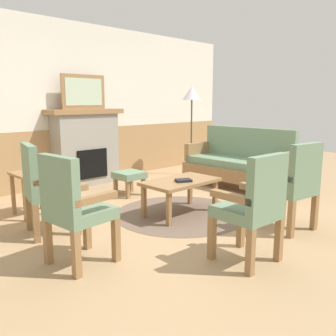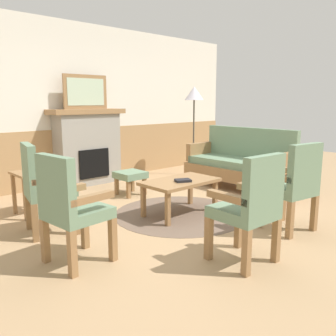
{
  "view_description": "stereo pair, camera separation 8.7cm",
  "coord_description": "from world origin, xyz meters",
  "px_view_note": "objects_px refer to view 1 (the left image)",
  "views": [
    {
      "loc": [
        -3.22,
        -2.96,
        1.41
      ],
      "look_at": [
        0.0,
        0.35,
        0.55
      ],
      "focal_mm": 38.45,
      "sensor_mm": 36.0,
      "label": 1
    },
    {
      "loc": [
        -3.16,
        -3.02,
        1.41
      ],
      "look_at": [
        0.0,
        0.35,
        0.55
      ],
      "focal_mm": 38.45,
      "sensor_mm": 36.0,
      "label": 2
    }
  ],
  "objects_px": {
    "book_on_table": "(183,180)",
    "fireplace": "(86,147)",
    "framed_picture": "(84,92)",
    "couch": "(239,164)",
    "armchair_front_center": "(254,204)",
    "side_table": "(32,181)",
    "armchair_near_fireplace": "(44,185)",
    "armchair_by_window_left": "(73,205)",
    "coffee_table": "(181,184)",
    "footstool": "(129,177)",
    "floor_lamp_by_couch": "(192,99)",
    "armchair_front_left": "(294,183)"
  },
  "relations": [
    {
      "from": "armchair_front_center",
      "to": "armchair_by_window_left",
      "type": "bearing_deg",
      "value": 137.53
    },
    {
      "from": "book_on_table",
      "to": "fireplace",
      "type": "bearing_deg",
      "value": 87.89
    },
    {
      "from": "coffee_table",
      "to": "armchair_by_window_left",
      "type": "relative_size",
      "value": 0.98
    },
    {
      "from": "footstool",
      "to": "armchair_front_left",
      "type": "height_order",
      "value": "armchair_front_left"
    },
    {
      "from": "floor_lamp_by_couch",
      "to": "coffee_table",
      "type": "bearing_deg",
      "value": -140.83
    },
    {
      "from": "book_on_table",
      "to": "armchair_front_left",
      "type": "relative_size",
      "value": 0.19
    },
    {
      "from": "fireplace",
      "to": "floor_lamp_by_couch",
      "type": "distance_m",
      "value": 2.17
    },
    {
      "from": "side_table",
      "to": "armchair_front_center",
      "type": "bearing_deg",
      "value": -73.5
    },
    {
      "from": "armchair_by_window_left",
      "to": "armchair_front_left",
      "type": "relative_size",
      "value": 1.0
    },
    {
      "from": "armchair_near_fireplace",
      "to": "floor_lamp_by_couch",
      "type": "height_order",
      "value": "floor_lamp_by_couch"
    },
    {
      "from": "armchair_near_fireplace",
      "to": "footstool",
      "type": "bearing_deg",
      "value": 21.76
    },
    {
      "from": "fireplace",
      "to": "armchair_front_center",
      "type": "distance_m",
      "value": 3.73
    },
    {
      "from": "armchair_by_window_left",
      "to": "floor_lamp_by_couch",
      "type": "relative_size",
      "value": 0.58
    },
    {
      "from": "footstool",
      "to": "armchair_by_window_left",
      "type": "xyz_separation_m",
      "value": [
        -1.82,
        -1.55,
        0.25
      ]
    },
    {
      "from": "coffee_table",
      "to": "side_table",
      "type": "height_order",
      "value": "side_table"
    },
    {
      "from": "couch",
      "to": "book_on_table",
      "type": "xyz_separation_m",
      "value": [
        -1.75,
        -0.4,
        0.06
      ]
    },
    {
      "from": "book_on_table",
      "to": "armchair_near_fireplace",
      "type": "relative_size",
      "value": 0.19
    },
    {
      "from": "footstool",
      "to": "armchair_by_window_left",
      "type": "relative_size",
      "value": 0.41
    },
    {
      "from": "couch",
      "to": "book_on_table",
      "type": "bearing_deg",
      "value": -167.14
    },
    {
      "from": "fireplace",
      "to": "armchair_near_fireplace",
      "type": "distance_m",
      "value": 2.36
    },
    {
      "from": "armchair_front_center",
      "to": "side_table",
      "type": "bearing_deg",
      "value": 106.5
    },
    {
      "from": "fireplace",
      "to": "armchair_by_window_left",
      "type": "bearing_deg",
      "value": -123.5
    },
    {
      "from": "armchair_near_fireplace",
      "to": "armchair_by_window_left",
      "type": "height_order",
      "value": "same"
    },
    {
      "from": "coffee_table",
      "to": "side_table",
      "type": "xyz_separation_m",
      "value": [
        -1.35,
        1.26,
        0.05
      ]
    },
    {
      "from": "coffee_table",
      "to": "armchair_by_window_left",
      "type": "xyz_separation_m",
      "value": [
        -1.7,
        -0.36,
        0.15
      ]
    },
    {
      "from": "armchair_near_fireplace",
      "to": "armchair_front_center",
      "type": "bearing_deg",
      "value": -63.12
    },
    {
      "from": "coffee_table",
      "to": "footstool",
      "type": "xyz_separation_m",
      "value": [
        0.12,
        1.19,
        -0.1
      ]
    },
    {
      "from": "book_on_table",
      "to": "floor_lamp_by_couch",
      "type": "xyz_separation_m",
      "value": [
        1.99,
        1.68,
        1.0
      ]
    },
    {
      "from": "coffee_table",
      "to": "framed_picture",
      "type": "bearing_deg",
      "value": 88.82
    },
    {
      "from": "framed_picture",
      "to": "couch",
      "type": "distance_m",
      "value": 2.82
    },
    {
      "from": "armchair_near_fireplace",
      "to": "couch",
      "type": "bearing_deg",
      "value": -3.84
    },
    {
      "from": "armchair_front_left",
      "to": "fireplace",
      "type": "bearing_deg",
      "value": 96.84
    },
    {
      "from": "coffee_table",
      "to": "armchair_front_center",
      "type": "height_order",
      "value": "armchair_front_center"
    },
    {
      "from": "armchair_front_left",
      "to": "couch",
      "type": "bearing_deg",
      "value": 51.81
    },
    {
      "from": "armchair_front_left",
      "to": "armchair_front_center",
      "type": "distance_m",
      "value": 1.04
    },
    {
      "from": "framed_picture",
      "to": "armchair_front_left",
      "type": "bearing_deg",
      "value": -83.16
    },
    {
      "from": "armchair_front_left",
      "to": "floor_lamp_by_couch",
      "type": "bearing_deg",
      "value": 62.56
    },
    {
      "from": "armchair_near_fireplace",
      "to": "armchair_by_window_left",
      "type": "bearing_deg",
      "value": -100.12
    },
    {
      "from": "book_on_table",
      "to": "armchair_front_center",
      "type": "xyz_separation_m",
      "value": [
        -0.52,
        -1.32,
        0.08
      ]
    },
    {
      "from": "framed_picture",
      "to": "armchair_near_fireplace",
      "type": "height_order",
      "value": "framed_picture"
    },
    {
      "from": "footstool",
      "to": "couch",
      "type": "bearing_deg",
      "value": -29.0
    },
    {
      "from": "armchair_near_fireplace",
      "to": "armchair_front_center",
      "type": "xyz_separation_m",
      "value": [
        0.98,
        -1.94,
        0.0
      ]
    },
    {
      "from": "book_on_table",
      "to": "side_table",
      "type": "xyz_separation_m",
      "value": [
        -1.31,
        1.35,
        -0.02
      ]
    },
    {
      "from": "armchair_near_fireplace",
      "to": "coffee_table",
      "type": "bearing_deg",
      "value": -19.05
    },
    {
      "from": "framed_picture",
      "to": "couch",
      "type": "height_order",
      "value": "framed_picture"
    },
    {
      "from": "coffee_table",
      "to": "armchair_front_center",
      "type": "xyz_separation_m",
      "value": [
        -0.56,
        -1.41,
        0.15
      ]
    },
    {
      "from": "footstool",
      "to": "armchair_near_fireplace",
      "type": "xyz_separation_m",
      "value": [
        -1.66,
        -0.66,
        0.25
      ]
    },
    {
      "from": "armchair_front_center",
      "to": "side_table",
      "type": "xyz_separation_m",
      "value": [
        -0.79,
        2.67,
        -0.1
      ]
    },
    {
      "from": "framed_picture",
      "to": "armchair_front_left",
      "type": "relative_size",
      "value": 0.82
    },
    {
      "from": "armchair_near_fireplace",
      "to": "armchair_by_window_left",
      "type": "xyz_separation_m",
      "value": [
        -0.16,
        -0.89,
        0.0
      ]
    }
  ]
}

